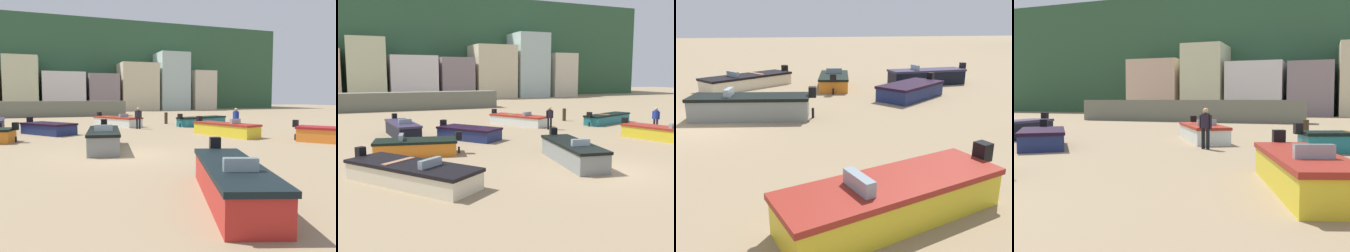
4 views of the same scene
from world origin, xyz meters
TOP-DOWN VIEW (x-y plane):
  - ground_plane at (0.00, 0.00)m, footprint 160.00×160.00m
  - headland_hill at (0.00, 66.00)m, footprint 90.00×32.00m
  - harbor_pier at (-3.45, 30.00)m, footprint 20.31×2.40m
  - townhouse_left at (-6.68, 47.14)m, footprint 5.28×6.27m
  - townhouse_centre_left at (-0.06, 46.97)m, footprint 6.92×5.95m
  - townhouse_centre at (6.56, 46.92)m, footprint 5.19×5.84m
  - townhouse_centre_right at (13.04, 47.16)m, footprint 6.69×6.32m
  - townhouse_right at (19.68, 46.97)m, footprint 5.58×5.94m
  - townhouse_far_right at (25.68, 47.14)m, footprint 4.53×6.28m
  - boat_grey_0 at (-0.37, 1.65)m, footprint 2.10×4.89m
  - boat_black_1 at (-6.28, 11.65)m, footprint 1.70×4.95m
  - boat_teal_2 at (9.48, 11.97)m, footprint 4.99×2.93m
  - boat_cream_3 at (-7.37, 1.13)m, footprint 4.43×5.20m
  - boat_orange_4 at (-6.39, 6.00)m, footprint 4.25×2.33m
  - boat_yellow_6 at (7.62, 4.64)m, footprint 2.70×4.80m
  - boat_white_8 at (2.67, 13.91)m, footprint 3.57×4.81m
  - boat_navy_9 at (-2.74, 9.20)m, footprint 3.59×3.98m
  - mooring_post_near_water at (7.28, 14.81)m, footprint 0.29×0.29m
  - beach_walker_foreground at (3.68, 10.87)m, footprint 0.54×0.38m
  - beach_walker_distant at (10.11, 7.55)m, footprint 0.45×0.52m

SIDE VIEW (x-z plane):
  - ground_plane at x=0.00m, z-range 0.00..0.00m
  - boat_navy_9 at x=-2.74m, z-range -0.15..0.90m
  - boat_cream_3 at x=-7.37m, z-range -0.15..0.91m
  - boat_orange_4 at x=-6.39m, z-range -0.15..0.92m
  - boat_teal_2 at x=9.48m, z-range -0.15..0.93m
  - boat_white_8 at x=2.67m, z-range -0.15..0.94m
  - boat_yellow_6 at x=7.62m, z-range -0.15..0.97m
  - boat_grey_0 at x=-0.37m, z-range -0.15..1.08m
  - boat_black_1 at x=-6.28m, z-range -0.15..1.09m
  - mooring_post_near_water at x=7.28m, z-range 0.00..1.03m
  - beach_walker_foreground at x=3.68m, z-range 0.14..1.76m
  - beach_walker_distant at x=10.11m, z-range 0.14..1.76m
  - harbor_pier at x=-3.45m, z-range 0.00..1.93m
  - townhouse_centre at x=6.56m, z-range 0.00..6.48m
  - townhouse_centre_left at x=-0.06m, z-range 0.00..6.66m
  - townhouse_far_right at x=25.68m, z-range 0.00..7.51m
  - townhouse_centre_right at x=13.04m, z-range 0.00..8.60m
  - townhouse_left at x=-6.68m, z-range 0.00..9.12m
  - townhouse_right at x=19.68m, z-range 0.00..10.77m
  - headland_hill at x=0.00m, z-range 0.00..17.03m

